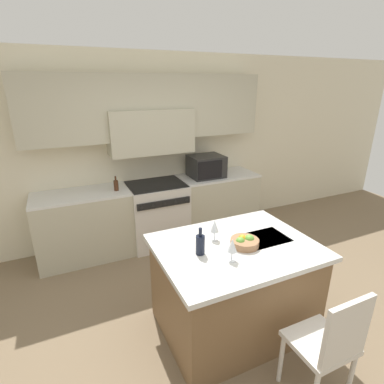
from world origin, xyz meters
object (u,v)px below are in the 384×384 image
(wine_bottle, at_px, (200,244))
(fruit_bowl, at_px, (245,242))
(wine_glass_near, at_px, (232,246))
(range_stove, at_px, (157,214))
(wine_glass_far, at_px, (214,227))
(microwave, at_px, (206,166))
(island_chair, at_px, (330,342))
(oil_bottle_on_counter, at_px, (116,185))

(wine_bottle, distance_m, fruit_bowl, 0.43)
(wine_glass_near, relative_size, fruit_bowl, 0.79)
(range_stove, xyz_separation_m, wine_glass_far, (-0.00, -1.74, 0.58))
(wine_bottle, xyz_separation_m, wine_glass_far, (0.22, 0.16, 0.04))
(microwave, xyz_separation_m, island_chair, (-0.47, -2.85, -0.53))
(wine_glass_near, bearing_deg, wine_glass_far, 84.50)
(range_stove, distance_m, wine_glass_near, 2.18)
(range_stove, height_order, wine_bottle, wine_bottle)
(island_chair, height_order, oil_bottle_on_counter, oil_bottle_on_counter)
(range_stove, height_order, fruit_bowl, fruit_bowl)
(microwave, relative_size, wine_bottle, 2.07)
(microwave, height_order, oil_bottle_on_counter, microwave)
(range_stove, relative_size, island_chair, 0.94)
(island_chair, xyz_separation_m, oil_bottle_on_counter, (-0.91, 2.77, 0.44))
(wine_glass_far, relative_size, fruit_bowl, 0.79)
(range_stove, bearing_deg, oil_bottle_on_counter, -174.30)
(wine_bottle, height_order, wine_glass_near, wine_bottle)
(range_stove, distance_m, fruit_bowl, 2.02)
(wine_bottle, distance_m, oil_bottle_on_counter, 1.88)
(microwave, xyz_separation_m, fruit_bowl, (-0.62, -1.97, -0.15))
(oil_bottle_on_counter, bearing_deg, wine_glass_far, -71.49)
(island_chair, relative_size, oil_bottle_on_counter, 5.01)
(microwave, relative_size, island_chair, 0.51)
(range_stove, height_order, wine_glass_far, wine_glass_far)
(wine_bottle, bearing_deg, fruit_bowl, -5.72)
(wine_bottle, xyz_separation_m, fruit_bowl, (0.42, -0.04, -0.05))
(range_stove, relative_size, fruit_bowl, 3.66)
(range_stove, relative_size, wine_glass_far, 4.64)
(fruit_bowl, bearing_deg, wine_glass_far, 134.04)
(range_stove, xyz_separation_m, island_chair, (0.34, -2.83, 0.10))
(microwave, relative_size, wine_glass_far, 2.51)
(island_chair, distance_m, fruit_bowl, 0.97)
(range_stove, bearing_deg, wine_glass_near, -91.01)
(microwave, relative_size, wine_glass_near, 2.51)
(fruit_bowl, bearing_deg, microwave, 72.60)
(range_stove, xyz_separation_m, wine_glass_near, (-0.04, -2.11, 0.58))
(wine_bottle, xyz_separation_m, oil_bottle_on_counter, (-0.34, 1.85, 0.01))
(fruit_bowl, relative_size, oil_bottle_on_counter, 1.29)
(range_stove, height_order, wine_glass_near, wine_glass_near)
(fruit_bowl, xyz_separation_m, oil_bottle_on_counter, (-0.76, 1.89, 0.06))
(wine_glass_far, bearing_deg, fruit_bowl, -45.96)
(island_chair, distance_m, wine_bottle, 1.17)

